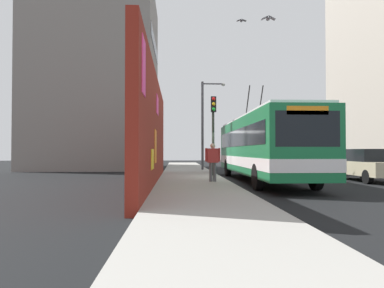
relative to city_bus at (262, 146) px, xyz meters
The scene contains 12 objects.
ground_plane 3.01m from the city_bus, 47.26° to the left, with size 80.00×80.00×0.00m, color black.
sidewalk_slab 4.14m from the city_bus, 63.93° to the left, with size 48.00×3.20×0.15m, color #9E9B93.
graffiti_wall 5.44m from the city_bus, 107.86° to the left, with size 15.38×0.32×4.70m.
building_far_left 18.93m from the city_bus, 37.70° to the left, with size 10.88×9.86×15.32m.
city_bus is the anchor object (origin of this frame).
parked_car_champagne 5.28m from the city_bus, 88.33° to the right, with size 4.88×1.76×1.58m.
parked_car_dark_gray 7.65m from the city_bus, 43.24° to the right, with size 4.13×1.87×1.58m.
parked_car_silver 12.24m from the city_bus, 25.22° to the right, with size 4.74×1.84×1.58m.
pedestrian_at_curb 3.11m from the city_bus, 122.37° to the left, with size 0.22×0.67×1.67m.
traffic_light 3.31m from the city_bus, 45.02° to the left, with size 0.49×0.28×4.32m.
street_lamp 9.26m from the city_bus, 13.14° to the left, with size 0.44×1.76×6.42m.
flying_pigeons 6.77m from the city_bus, 134.04° to the left, with size 6.85×3.61×3.50m.
Camera 1 is at (-18.87, 2.37, 1.46)m, focal length 33.48 mm.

